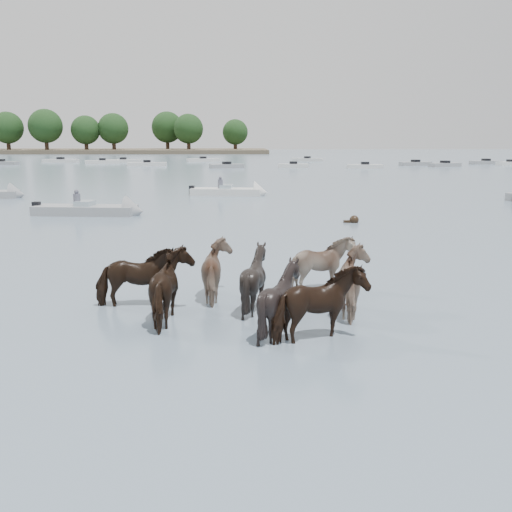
{
  "coord_description": "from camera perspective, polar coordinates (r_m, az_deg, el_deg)",
  "views": [
    {
      "loc": [
        2.14,
        -10.03,
        3.89
      ],
      "look_at": [
        2.56,
        3.37,
        1.1
      ],
      "focal_mm": 39.77,
      "sensor_mm": 36.0,
      "label": 1
    }
  ],
  "objects": [
    {
      "name": "ground",
      "position": [
        10.97,
        -13.09,
        -9.33
      ],
      "size": [
        400.0,
        400.0,
        0.0
      ],
      "primitive_type": "plane",
      "color": "slate",
      "rests_on": "ground"
    },
    {
      "name": "pony_herd",
      "position": [
        12.78,
        0.04,
        -2.92
      ],
      "size": [
        7.03,
        5.34,
        1.68
      ],
      "color": "black",
      "rests_on": "ground"
    },
    {
      "name": "swimming_pony",
      "position": [
        27.14,
        9.75,
        3.55
      ],
      "size": [
        0.72,
        0.44,
        0.44
      ],
      "color": "black",
      "rests_on": "ground"
    },
    {
      "name": "motorboat_b",
      "position": [
        30.54,
        -15.41,
        4.43
      ],
      "size": [
        5.93,
        2.22,
        1.92
      ],
      "rotation": [
        0.0,
        0.0,
        -0.11
      ],
      "color": "gray",
      "rests_on": "ground"
    },
    {
      "name": "motorboat_c",
      "position": [
        39.78,
        -1.92,
        6.45
      ],
      "size": [
        5.58,
        2.24,
        1.92
      ],
      "rotation": [
        0.0,
        0.0,
        -0.12
      ],
      "color": "silver",
      "rests_on": "ground"
    },
    {
      "name": "distant_flotilla",
      "position": [
        87.63,
        -4.66,
        9.33
      ],
      "size": [
        104.88,
        26.66,
        0.93
      ],
      "color": "silver",
      "rests_on": "ground"
    }
  ]
}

